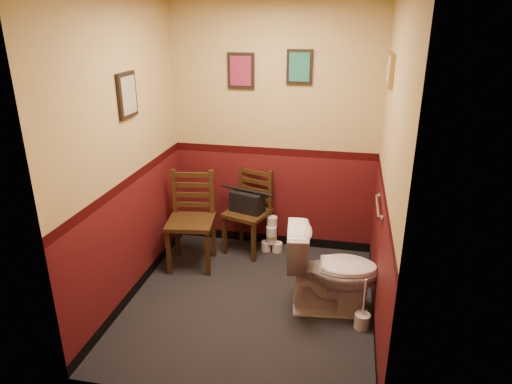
% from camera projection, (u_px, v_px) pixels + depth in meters
% --- Properties ---
extents(floor, '(2.20, 2.40, 0.00)m').
position_uv_depth(floor, '(251.00, 302.00, 4.22)').
color(floor, black).
rests_on(floor, ground).
extents(wall_back, '(2.20, 0.00, 2.70)m').
position_uv_depth(wall_back, '(274.00, 130.00, 4.83)').
color(wall_back, '#4E1113').
rests_on(wall_back, ground).
extents(wall_front, '(2.20, 0.00, 2.70)m').
position_uv_depth(wall_front, '(205.00, 224.00, 2.64)').
color(wall_front, '#4E1113').
rests_on(wall_front, ground).
extents(wall_left, '(0.00, 2.40, 2.70)m').
position_uv_depth(wall_left, '(126.00, 155.00, 3.94)').
color(wall_left, '#4E1113').
rests_on(wall_left, ground).
extents(wall_right, '(0.00, 2.40, 2.70)m').
position_uv_depth(wall_right, '(389.00, 172.00, 3.52)').
color(wall_right, '#4E1113').
rests_on(wall_right, ground).
extents(grab_bar, '(0.05, 0.56, 0.06)m').
position_uv_depth(grab_bar, '(378.00, 207.00, 3.90)').
color(grab_bar, silver).
rests_on(grab_bar, wall_right).
extents(framed_print_back_a, '(0.28, 0.04, 0.36)m').
position_uv_depth(framed_print_back_a, '(241.00, 71.00, 4.66)').
color(framed_print_back_a, black).
rests_on(framed_print_back_a, wall_back).
extents(framed_print_back_b, '(0.26, 0.04, 0.34)m').
position_uv_depth(framed_print_back_b, '(300.00, 67.00, 4.53)').
color(framed_print_back_b, black).
rests_on(framed_print_back_b, wall_back).
extents(framed_print_left, '(0.04, 0.30, 0.38)m').
position_uv_depth(framed_print_left, '(127.00, 95.00, 3.85)').
color(framed_print_left, black).
rests_on(framed_print_left, wall_left).
extents(framed_print_right, '(0.04, 0.34, 0.28)m').
position_uv_depth(framed_print_right, '(390.00, 70.00, 3.82)').
color(framed_print_right, olive).
rests_on(framed_print_right, wall_right).
extents(toilet, '(0.85, 0.54, 0.79)m').
position_uv_depth(toilet, '(332.00, 271.00, 3.98)').
color(toilet, white).
rests_on(toilet, floor).
extents(toilet_brush, '(0.13, 0.13, 0.47)m').
position_uv_depth(toilet_brush, '(362.00, 320.00, 3.85)').
color(toilet_brush, silver).
rests_on(toilet_brush, floor).
extents(chair_left, '(0.53, 0.53, 0.99)m').
position_uv_depth(chair_left, '(192.00, 220.00, 4.72)').
color(chair_left, '#3F2912').
rests_on(chair_left, floor).
extents(chair_right, '(0.54, 0.54, 0.92)m').
position_uv_depth(chair_right, '(249.00, 212.00, 5.02)').
color(chair_right, '#3F2912').
rests_on(chair_right, floor).
extents(handbag, '(0.39, 0.27, 0.26)m').
position_uv_depth(handbag, '(247.00, 202.00, 4.94)').
color(handbag, black).
rests_on(handbag, chair_right).
extents(tp_stack, '(0.24, 0.15, 0.41)m').
position_uv_depth(tp_stack, '(272.00, 237.00, 5.07)').
color(tp_stack, silver).
rests_on(tp_stack, floor).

